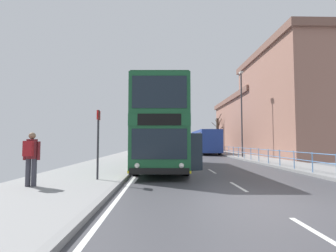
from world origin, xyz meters
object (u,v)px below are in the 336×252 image
at_px(double_decker_bus_main, 163,129).
at_px(pedestrian_companion, 31,155).
at_px(street_lamp_far_side, 242,108).
at_px(background_building_00, 315,103).
at_px(background_bus_far_lane, 205,141).
at_px(bare_tree_far_00, 218,133).
at_px(background_building_01, 272,125).
at_px(bus_stop_sign_near, 98,137).

height_order(double_decker_bus_main, pedestrian_companion, double_decker_bus_main).
xyz_separation_m(street_lamp_far_side, background_building_00, (8.23, 1.47, 0.70)).
relative_size(double_decker_bus_main, pedestrian_companion, 6.49).
bearing_deg(background_bus_far_lane, bare_tree_far_00, 68.45).
bearing_deg(double_decker_bus_main, background_bus_far_lane, 72.57).
bearing_deg(street_lamp_far_side, background_building_00, 10.13).
xyz_separation_m(double_decker_bus_main, background_building_01, (16.90, 23.43, 1.83)).
bearing_deg(pedestrian_companion, double_decker_bus_main, 58.81).
distance_m(background_bus_far_lane, background_building_01, 12.75).
height_order(pedestrian_companion, background_building_00, background_building_00).
bearing_deg(bare_tree_far_00, bus_stop_sign_near, -109.84).
bearing_deg(bus_stop_sign_near, background_building_00, 41.45).
relative_size(pedestrian_companion, background_building_01, 0.09).
relative_size(double_decker_bus_main, background_building_00, 0.77).
bearing_deg(background_building_01, street_lamp_far_side, -122.90).
relative_size(pedestrian_companion, bus_stop_sign_near, 0.65).
height_order(double_decker_bus_main, background_bus_far_lane, double_decker_bus_main).
height_order(bus_stop_sign_near, background_building_00, background_building_00).
xyz_separation_m(double_decker_bus_main, pedestrian_companion, (-4.33, -7.15, -1.18)).
bearing_deg(background_bus_far_lane, street_lamp_far_side, -76.07).
bearing_deg(street_lamp_far_side, background_building_01, 57.10).
bearing_deg(background_building_01, background_building_00, -93.98).
bearing_deg(bus_stop_sign_near, pedestrian_companion, -138.62).
relative_size(background_bus_far_lane, street_lamp_far_side, 1.14).
bearing_deg(street_lamp_far_side, bus_stop_sign_near, -124.70).
relative_size(background_bus_far_lane, bus_stop_sign_near, 3.56).
height_order(background_building_00, background_building_01, background_building_00).
relative_size(pedestrian_companion, background_building_00, 0.12).
distance_m(pedestrian_companion, background_building_01, 37.35).
distance_m(pedestrian_companion, background_building_00, 27.52).
bearing_deg(bus_stop_sign_near, background_building_01, 56.16).
bearing_deg(double_decker_bus_main, bare_tree_far_00, 71.16).
bearing_deg(double_decker_bus_main, pedestrian_companion, -121.19).
height_order(pedestrian_companion, street_lamp_far_side, street_lamp_far_side).
height_order(bus_stop_sign_near, background_building_01, background_building_01).
bearing_deg(background_building_00, background_building_01, 86.02).
relative_size(double_decker_bus_main, bus_stop_sign_near, 4.23).
distance_m(pedestrian_companion, bus_stop_sign_near, 2.46).
bearing_deg(bus_stop_sign_near, street_lamp_far_side, 55.30).
bearing_deg(background_bus_far_lane, background_building_01, 25.80).
bearing_deg(street_lamp_far_side, bare_tree_far_00, 85.24).
bearing_deg(background_bus_far_lane, pedestrian_companion, -111.65).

